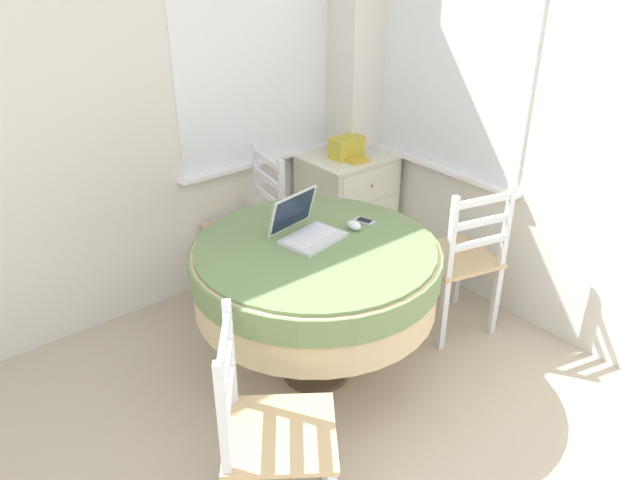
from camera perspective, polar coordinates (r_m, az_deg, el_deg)
corner_room_shell at (r=3.18m, az=3.23°, el=11.14°), size 4.26×4.46×2.55m
round_dining_table at (r=3.06m, az=-0.42°, el=-2.90°), size 1.22×1.22×0.77m
laptop at (r=3.04m, az=-1.31°, el=1.04°), size 0.34×0.32×0.22m
computer_mouse at (r=3.13m, az=3.13°, el=1.34°), size 0.06×0.09×0.04m
cell_phone at (r=3.22m, az=4.08°, el=1.74°), size 0.08×0.12×0.01m
dining_chair_near_back_window at (r=3.88m, az=-6.38°, el=1.06°), size 0.48×0.47×0.93m
dining_chair_near_right_window at (r=3.59m, az=12.65°, el=-1.82°), size 0.50×0.51×0.93m
dining_chair_camera_near at (r=2.45m, az=-4.75°, el=-17.18°), size 0.58×0.58×0.93m
corner_cabinet at (r=4.33m, az=2.44°, el=3.05°), size 0.57×0.51×0.76m
storage_box at (r=4.12m, az=2.44°, el=8.48°), size 0.21×0.12×0.14m
book_on_cabinet at (r=4.10m, az=2.92°, el=7.52°), size 0.12×0.21×0.02m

